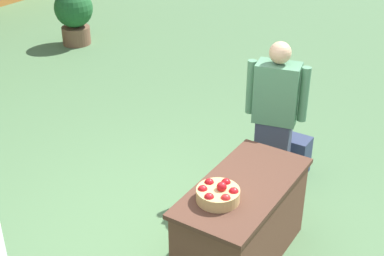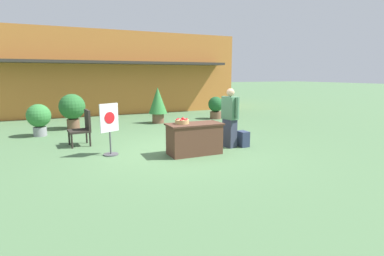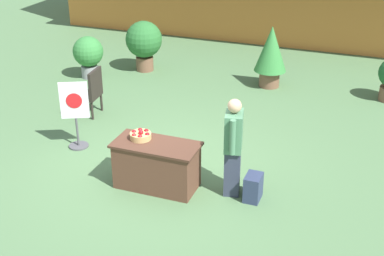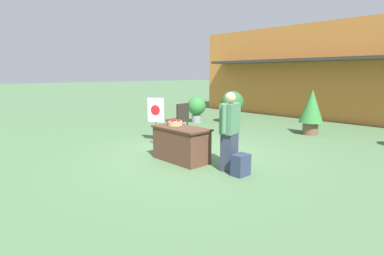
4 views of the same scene
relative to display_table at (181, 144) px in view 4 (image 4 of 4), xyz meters
name	(u,v)px [view 4 (image 4 of 4)]	position (x,y,z in m)	size (l,w,h in m)	color
ground_plane	(195,155)	(-0.12, 0.54, -0.39)	(120.00, 120.00, 0.00)	#4C7047
storefront_building	(347,72)	(-0.36, 10.61, 1.62)	(12.80, 5.86, 4.01)	#C67533
display_table	(181,144)	(0.00, 0.00, 0.00)	(1.36, 0.66, 0.77)	brown
apple_basket	(175,123)	(-0.30, 0.07, 0.44)	(0.34, 0.34, 0.16)	tan
person_visitor	(230,131)	(1.17, 0.26, 0.42)	(0.35, 0.60, 1.58)	#33384C
backpack	(241,165)	(1.54, 0.17, -0.18)	(0.24, 0.34, 0.42)	#2D3856
poster_board	(156,119)	(-1.91, 0.74, 0.28)	(0.47, 0.36, 1.26)	#4C4C51
patio_chair	(180,117)	(-2.43, 2.10, 0.14)	(0.60, 0.60, 0.99)	#28231E
potted_plant_near_right	(232,104)	(-2.55, 4.97, 0.37)	(0.91, 0.91, 1.26)	brown
potted_plant_far_right	(312,109)	(0.66, 4.98, 0.44)	(0.74, 0.74, 1.44)	brown
potted_plant_far_left	(197,107)	(-3.60, 4.02, 0.22)	(0.73, 0.73, 1.03)	gray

